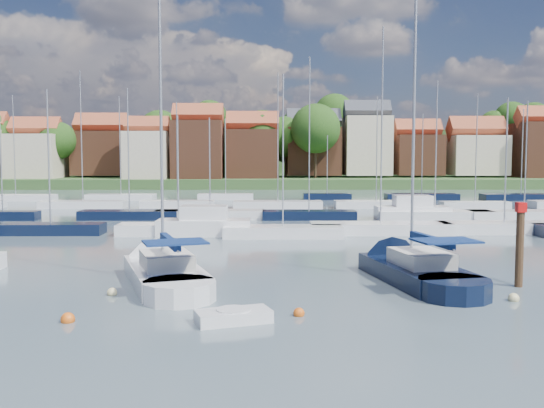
{
  "coord_description": "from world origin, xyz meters",
  "views": [
    {
      "loc": [
        -0.69,
        -25.68,
        5.97
      ],
      "look_at": [
        -0.23,
        14.0,
        2.84
      ],
      "focal_mm": 40.0,
      "sensor_mm": 36.0,
      "label": 1
    }
  ],
  "objects": [
    {
      "name": "ground",
      "position": [
        0.0,
        40.0,
        0.0
      ],
      "size": [
        260.0,
        260.0,
        0.0
      ],
      "primitive_type": "plane",
      "color": "#475961",
      "rests_on": "ground"
    },
    {
      "name": "timber_piling",
      "position": [
        10.94,
        1.55,
        0.89
      ],
      "size": [
        0.4,
        0.4,
        6.13
      ],
      "color": "#4C331E",
      "rests_on": "ground"
    },
    {
      "name": "buoy_b",
      "position": [
        -7.81,
        -4.17,
        0.0
      ],
      "size": [
        0.51,
        0.51,
        0.51
      ],
      "primitive_type": "sphere",
      "color": "#D85914",
      "rests_on": "ground"
    },
    {
      "name": "sailboat_navy",
      "position": [
        6.24,
        4.21,
        0.35
      ],
      "size": [
        5.3,
        12.0,
        16.1
      ],
      "rotation": [
        0.0,
        0.0,
        1.77
      ],
      "color": "black",
      "rests_on": "ground"
    },
    {
      "name": "far_shore_town",
      "position": [
        2.23,
        132.67,
        4.61
      ],
      "size": [
        212.46,
        90.0,
        22.27
      ],
      "color": "#39562B",
      "rests_on": "ground"
    },
    {
      "name": "marina_field",
      "position": [
        1.91,
        35.15,
        0.43
      ],
      "size": [
        79.62,
        41.41,
        15.93
      ],
      "color": "silver",
      "rests_on": "ground"
    },
    {
      "name": "buoy_e",
      "position": [
        6.69,
        6.19,
        0.0
      ],
      "size": [
        0.5,
        0.5,
        0.5
      ],
      "primitive_type": "sphere",
      "color": "beige",
      "rests_on": "ground"
    },
    {
      "name": "tender",
      "position": [
        -1.83,
        -4.29,
        0.22
      ],
      "size": [
        2.93,
        2.03,
        0.58
      ],
      "rotation": [
        0.0,
        0.0,
        0.32
      ],
      "color": "silver",
      "rests_on": "ground"
    },
    {
      "name": "sailboat_centre",
      "position": [
        -5.84,
        3.76,
        0.35
      ],
      "size": [
        6.56,
        11.93,
        15.7
      ],
      "rotation": [
        0.0,
        0.0,
        1.89
      ],
      "color": "silver",
      "rests_on": "ground"
    },
    {
      "name": "buoy_d",
      "position": [
        0.58,
        -3.41,
        0.0
      ],
      "size": [
        0.43,
        0.43,
        0.43
      ],
      "primitive_type": "sphere",
      "color": "#D85914",
      "rests_on": "ground"
    },
    {
      "name": "buoy_c",
      "position": [
        -7.29,
        0.09,
        0.0
      ],
      "size": [
        0.43,
        0.43,
        0.43
      ],
      "primitive_type": "sphere",
      "color": "beige",
      "rests_on": "ground"
    },
    {
      "name": "buoy_f",
      "position": [
        9.59,
        -1.18,
        0.0
      ],
      "size": [
        0.46,
        0.46,
        0.46
      ],
      "primitive_type": "sphere",
      "color": "beige",
      "rests_on": "ground"
    }
  ]
}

